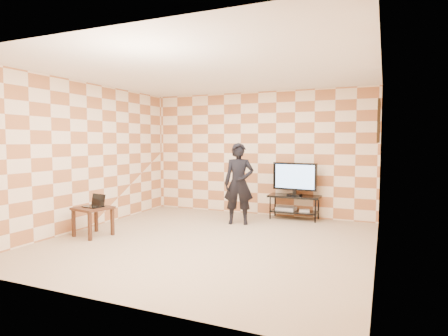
{
  "coord_description": "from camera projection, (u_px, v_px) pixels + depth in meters",
  "views": [
    {
      "loc": [
        2.58,
        -5.39,
        1.61
      ],
      "look_at": [
        0.0,
        0.6,
        1.15
      ],
      "focal_mm": 30.0,
      "sensor_mm": 36.0,
      "label": 1
    }
  ],
  "objects": [
    {
      "name": "floor",
      "position": [
        209.0,
        241.0,
        6.07
      ],
      "size": [
        5.0,
        5.0,
        0.0
      ],
      "primitive_type": "plane",
      "color": "tan",
      "rests_on": "ground"
    },
    {
      "name": "wall_back",
      "position": [
        258.0,
        153.0,
        8.26
      ],
      "size": [
        5.0,
        0.02,
        2.7
      ],
      "primitive_type": "cube",
      "color": "#F7DFBD",
      "rests_on": "ground"
    },
    {
      "name": "wall_front",
      "position": [
        100.0,
        168.0,
        3.68
      ],
      "size": [
        5.0,
        0.02,
        2.7
      ],
      "primitive_type": "cube",
      "color": "#F7DFBD",
      "rests_on": "ground"
    },
    {
      "name": "wall_left",
      "position": [
        88.0,
        156.0,
        6.96
      ],
      "size": [
        0.02,
        5.0,
        2.7
      ],
      "primitive_type": "cube",
      "color": "#F7DFBD",
      "rests_on": "ground"
    },
    {
      "name": "wall_right",
      "position": [
        378.0,
        161.0,
        4.99
      ],
      "size": [
        0.02,
        5.0,
        2.7
      ],
      "primitive_type": "cube",
      "color": "#F7DFBD",
      "rests_on": "ground"
    },
    {
      "name": "ceiling",
      "position": [
        209.0,
        72.0,
        5.88
      ],
      "size": [
        5.0,
        5.0,
        0.02
      ],
      "primitive_type": "cube",
      "color": "white",
      "rests_on": "wall_back"
    },
    {
      "name": "wall_art",
      "position": [
        379.0,
        122.0,
        6.38
      ],
      "size": [
        0.04,
        0.72,
        0.72
      ],
      "color": "black",
      "rests_on": "wall_right"
    },
    {
      "name": "tv_stand",
      "position": [
        294.0,
        202.0,
        7.76
      ],
      "size": [
        1.05,
        0.47,
        0.5
      ],
      "color": "black",
      "rests_on": "floor"
    },
    {
      "name": "tv",
      "position": [
        295.0,
        177.0,
        7.72
      ],
      "size": [
        0.93,
        0.21,
        0.68
      ],
      "color": "black",
      "rests_on": "tv_stand"
    },
    {
      "name": "dvd_player",
      "position": [
        286.0,
        208.0,
        7.87
      ],
      "size": [
        0.42,
        0.32,
        0.07
      ],
      "primitive_type": "cube",
      "rotation": [
        0.0,
        0.0,
        -0.09
      ],
      "color": "#BABABD",
      "rests_on": "tv_stand"
    },
    {
      "name": "game_console",
      "position": [
        304.0,
        211.0,
        7.68
      ],
      "size": [
        0.23,
        0.19,
        0.05
      ],
      "primitive_type": "cube",
      "rotation": [
        0.0,
        0.0,
        0.19
      ],
      "color": "silver",
      "rests_on": "tv_stand"
    },
    {
      "name": "side_table",
      "position": [
        93.0,
        212.0,
        6.37
      ],
      "size": [
        0.63,
        0.63,
        0.5
      ],
      "color": "#351E0E",
      "rests_on": "floor"
    },
    {
      "name": "laptop",
      "position": [
        95.0,
        204.0,
        6.38
      ],
      "size": [
        0.35,
        0.3,
        0.21
      ],
      "color": "black",
      "rests_on": "side_table"
    },
    {
      "name": "person",
      "position": [
        239.0,
        184.0,
        7.29
      ],
      "size": [
        0.66,
        0.53,
        1.59
      ],
      "primitive_type": "imported",
      "rotation": [
        0.0,
        0.0,
        0.29
      ],
      "color": "black",
      "rests_on": "floor"
    }
  ]
}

